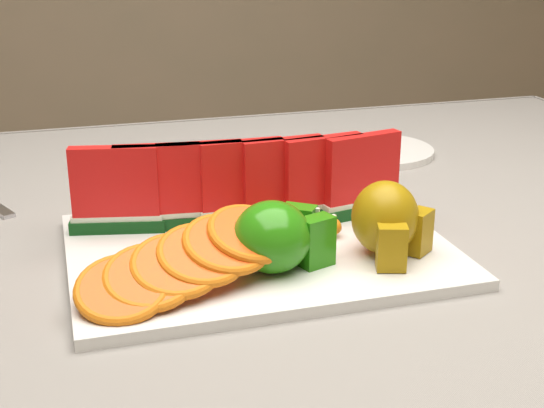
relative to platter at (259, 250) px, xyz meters
name	(u,v)px	position (x,y,z in m)	size (l,w,h in m)	color
table	(240,298)	(0.00, 0.10, -0.11)	(1.40, 0.90, 0.75)	#4B2E1A
tablecloth	(239,253)	(0.00, 0.10, -0.05)	(1.53, 1.03, 0.20)	gray
platter	(259,250)	(0.00, 0.00, 0.00)	(0.40, 0.30, 0.01)	silver
apple_cluster	(278,237)	(0.00, -0.06, 0.04)	(0.11, 0.09, 0.07)	#258C12
pear_cluster	(387,220)	(0.12, -0.06, 0.04)	(0.09, 0.09, 0.08)	#A07A14
side_plate	(375,151)	(0.28, 0.32, 0.00)	(0.24, 0.24, 0.01)	silver
watermelon_row	(242,185)	(0.00, 0.07, 0.05)	(0.39, 0.07, 0.10)	#153F11
orange_fan_front	(189,260)	(-0.09, -0.08, 0.03)	(0.24, 0.15, 0.06)	orange
orange_fan_back	(205,192)	(-0.03, 0.13, 0.02)	(0.24, 0.11, 0.04)	orange
tangerine_segments	(257,234)	(0.00, 0.00, 0.02)	(0.18, 0.07, 0.02)	#E24519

